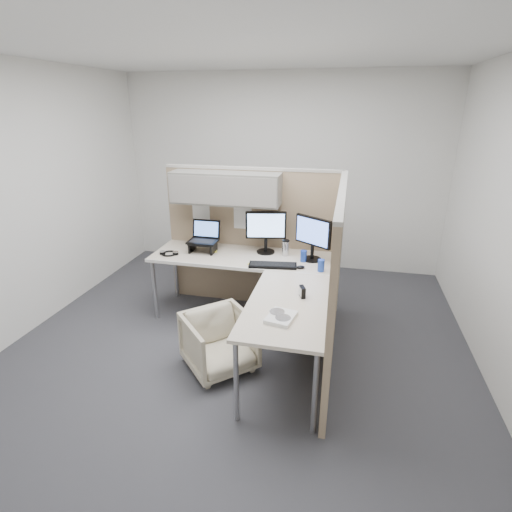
% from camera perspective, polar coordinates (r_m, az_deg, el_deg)
% --- Properties ---
extents(ground, '(4.50, 4.50, 0.00)m').
position_cam_1_polar(ground, '(4.18, -2.16, -12.06)').
color(ground, '#36353A').
rests_on(ground, ground).
extents(partition_back, '(2.00, 0.36, 1.63)m').
position_cam_1_polar(partition_back, '(4.52, -2.27, 5.81)').
color(partition_back, '#9C8366').
rests_on(partition_back, ground).
extents(partition_right, '(0.07, 2.03, 1.63)m').
position_cam_1_polar(partition_right, '(3.62, 11.30, -3.23)').
color(partition_right, '#9C8366').
rests_on(partition_right, ground).
extents(desk, '(2.00, 1.98, 0.73)m').
position_cam_1_polar(desk, '(3.93, -0.06, -2.87)').
color(desk, beige).
rests_on(desk, ground).
extents(office_chair, '(0.78, 0.77, 0.58)m').
position_cam_1_polar(office_chair, '(3.67, -5.26, -11.82)').
color(office_chair, beige).
rests_on(office_chair, ground).
extents(monitor_left, '(0.44, 0.20, 0.47)m').
position_cam_1_polar(monitor_left, '(4.34, 1.42, 3.91)').
color(monitor_left, black).
rests_on(monitor_left, desk).
extents(monitor_right, '(0.39, 0.27, 0.47)m').
position_cam_1_polar(monitor_right, '(4.17, 8.14, 2.98)').
color(monitor_right, black).
rests_on(monitor_right, desk).
extents(laptop_station, '(0.32, 0.27, 0.33)m').
position_cam_1_polar(laptop_station, '(4.47, -7.50, 2.27)').
color(laptop_station, black).
rests_on(laptop_station, desk).
extents(keyboard, '(0.50, 0.22, 0.02)m').
position_cam_1_polar(keyboard, '(4.05, 2.41, -1.33)').
color(keyboard, black).
rests_on(keyboard, desk).
extents(mouse, '(0.10, 0.08, 0.03)m').
position_cam_1_polar(mouse, '(4.02, 6.40, -1.59)').
color(mouse, black).
rests_on(mouse, desk).
extents(travel_mug, '(0.08, 0.08, 0.17)m').
position_cam_1_polar(travel_mug, '(4.33, 4.26, 1.18)').
color(travel_mug, silver).
rests_on(travel_mug, desk).
extents(soda_can_green, '(0.07, 0.07, 0.12)m').
position_cam_1_polar(soda_can_green, '(3.96, 9.28, -1.35)').
color(soda_can_green, '#1E3FA5').
rests_on(soda_can_green, desk).
extents(soda_can_silver, '(0.07, 0.07, 0.12)m').
position_cam_1_polar(soda_can_silver, '(4.18, 6.80, -0.01)').
color(soda_can_silver, '#1E3FA5').
rests_on(soda_can_silver, desk).
extents(sticky_note_c, '(0.10, 0.10, 0.01)m').
position_cam_1_polar(sticky_note_c, '(4.48, -6.05, 0.67)').
color(sticky_note_c, yellow).
rests_on(sticky_note_c, desk).
extents(sticky_note_b, '(0.10, 0.10, 0.01)m').
position_cam_1_polar(sticky_note_b, '(4.10, -0.52, -1.12)').
color(sticky_note_b, yellow).
rests_on(sticky_note_b, desk).
extents(headphones, '(0.21, 0.19, 0.03)m').
position_cam_1_polar(headphones, '(4.47, -12.32, 0.38)').
color(headphones, black).
rests_on(headphones, desk).
extents(paper_stack, '(0.24, 0.28, 0.03)m').
position_cam_1_polar(paper_stack, '(3.09, 3.59, -8.71)').
color(paper_stack, white).
rests_on(paper_stack, desk).
extents(desk_clock, '(0.07, 0.10, 0.09)m').
position_cam_1_polar(desk_clock, '(3.43, 6.61, -5.10)').
color(desk_clock, black).
rests_on(desk_clock, desk).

